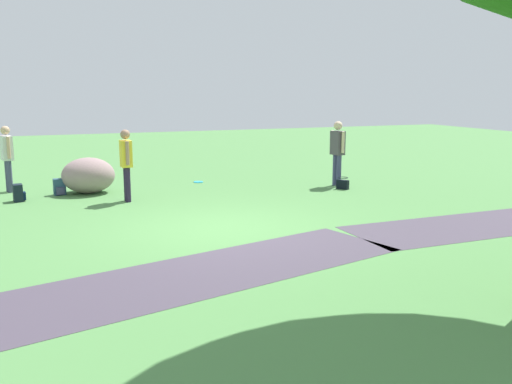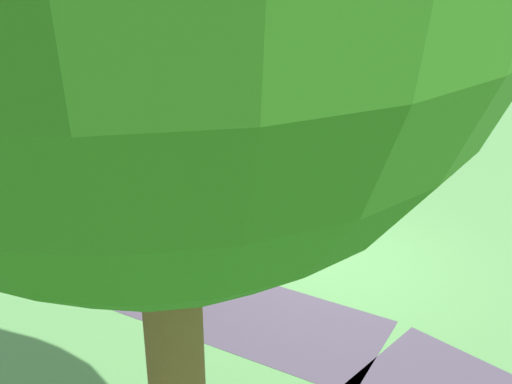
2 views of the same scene
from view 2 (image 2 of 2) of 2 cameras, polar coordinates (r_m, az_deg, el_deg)
ground_plane at (r=11.46m, az=6.18°, el=-5.82°), size 48.00×48.00×0.00m
footpath_segment_mid at (r=11.09m, az=-9.79°, el=-7.20°), size 8.19×3.73×0.01m
lawn_boulder at (r=15.85m, az=11.36°, el=4.63°), size 1.41×1.29×0.89m
man_near_boulder at (r=17.35m, az=7.98°, el=8.48°), size 0.32×0.51×1.66m
passerby_on_path at (r=14.16m, az=10.76°, el=4.41°), size 0.24×0.52×1.66m
backpack_by_boulder at (r=16.28m, az=9.24°, el=4.42°), size 0.29×0.28×0.40m
spare_backpack_on_lawn at (r=16.41m, az=5.58°, el=4.79°), size 0.28×0.30×0.40m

